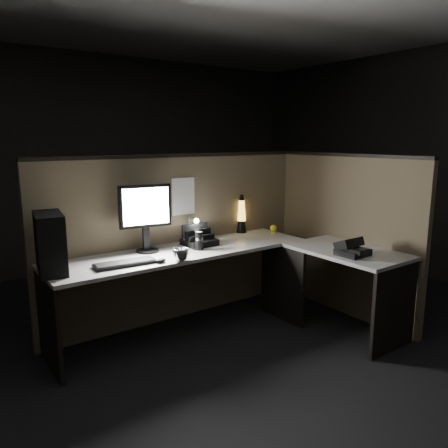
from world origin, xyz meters
TOP-DOWN VIEW (x-y plane):
  - floor at (0.00, 0.00)m, footprint 6.00×6.00m
  - room_shell at (0.00, 0.00)m, footprint 6.00×6.00m
  - partition_back at (0.00, 0.93)m, footprint 2.66×0.06m
  - partition_right at (1.33, 0.10)m, footprint 0.06×1.66m
  - desk at (0.18, 0.25)m, footprint 2.60×1.60m
  - pc_tower at (-1.22, 0.63)m, footprint 0.24×0.43m
  - monitor at (-0.42, 0.75)m, footprint 0.44×0.19m
  - keyboard at (-0.73, 0.48)m, footprint 0.47×0.19m
  - mouse at (-0.48, 0.38)m, footprint 0.10×0.08m
  - clip_lamp at (0.07, 0.81)m, footprint 0.05×0.18m
  - organizer at (0.06, 0.69)m, footprint 0.28×0.25m
  - lava_lamp at (0.69, 0.88)m, footprint 0.10×0.10m
  - travel_mug at (-0.03, 0.54)m, footprint 0.07×0.07m
  - steel_mug at (-0.33, 0.34)m, footprint 0.14×0.14m
  - figurine at (0.92, 0.65)m, footprint 0.06×0.06m
  - pinned_paper at (0.03, 0.90)m, footprint 0.23×0.00m
  - desk_phone at (0.88, -0.33)m, footprint 0.25×0.26m

SIDE VIEW (x-z plane):
  - floor at x=0.00m, z-range 0.00..0.00m
  - desk at x=0.18m, z-range 0.22..0.95m
  - keyboard at x=-0.73m, z-range 0.73..0.75m
  - mouse at x=-0.48m, z-range 0.73..0.76m
  - partition_back at x=0.00m, z-range 0.00..1.50m
  - partition_right at x=1.33m, z-range 0.00..1.50m
  - organizer at x=0.06m, z-range 0.67..0.88m
  - steel_mug at x=-0.33m, z-range 0.73..0.83m
  - desk_phone at x=0.88m, z-range 0.71..0.86m
  - figurine at x=0.92m, z-range 0.75..0.82m
  - travel_mug at x=-0.03m, z-range 0.73..0.89m
  - clip_lamp at x=0.07m, z-range 0.75..0.98m
  - lava_lamp at x=0.69m, z-range 0.70..1.08m
  - pc_tower at x=-1.22m, z-range 0.73..1.15m
  - monitor at x=-0.42m, z-range 0.79..1.35m
  - pinned_paper at x=0.03m, z-range 0.98..1.31m
  - room_shell at x=0.00m, z-range -1.38..4.62m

